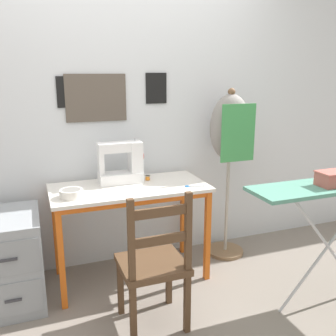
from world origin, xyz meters
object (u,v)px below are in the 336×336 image
sewing_machine (123,164)px  scissors (192,186)px  thread_spool_near_machine (148,178)px  filing_cabinet (12,259)px  wooden_chair (154,265)px  dress_form (230,136)px  storage_box (334,178)px  ironing_board (334,191)px  fabric_bowl (71,193)px

sewing_machine → scissors: 0.55m
thread_spool_near_machine → filing_cabinet: 1.12m
wooden_chair → dress_form: dress_form is taller
storage_box → dress_form: bearing=104.8°
dress_form → ironing_board: size_ratio=1.22×
sewing_machine → dress_form: size_ratio=0.24×
thread_spool_near_machine → ironing_board: ironing_board is taller
scissors → dress_form: dress_form is taller
sewing_machine → wooden_chair: 0.88m
filing_cabinet → storage_box: storage_box is taller
thread_spool_near_machine → storage_box: size_ratio=0.20×
fabric_bowl → storage_box: bearing=-24.4°
filing_cabinet → storage_box: 2.21m
scissors → dress_form: (0.45, 0.26, 0.31)m
sewing_machine → thread_spool_near_machine: sewing_machine is taller
ironing_board → storage_box: storage_box is taller
fabric_bowl → ironing_board: 1.74m
dress_form → scissors: bearing=-150.3°
storage_box → fabric_bowl: bearing=155.6°
fabric_bowl → storage_box: (1.56, -0.71, 0.14)m
storage_box → sewing_machine: bearing=140.6°
thread_spool_near_machine → filing_cabinet: (-1.02, -0.14, -0.44)m
dress_form → ironing_board: 0.96m
thread_spool_near_machine → wooden_chair: 0.83m
sewing_machine → storage_box: sewing_machine is taller
scissors → wooden_chair: size_ratio=0.17×
wooden_chair → ironing_board: bearing=-8.0°
fabric_bowl → filing_cabinet: size_ratio=0.25×
filing_cabinet → thread_spool_near_machine: bearing=7.8°
ironing_board → storage_box: size_ratio=5.40×
fabric_bowl → wooden_chair: 0.74m
dress_form → storage_box: (0.24, -0.91, -0.14)m
fabric_bowl → scissors: (0.87, -0.05, -0.03)m
filing_cabinet → fabric_bowl: bearing=-10.9°
scissors → storage_box: storage_box is taller
wooden_chair → storage_box: 1.26m
fabric_bowl → thread_spool_near_machine: bearing=19.9°
sewing_machine → fabric_bowl: size_ratio=2.18×
ironing_board → fabric_bowl: bearing=157.1°
ironing_board → storage_box: bearing=-144.4°
scissors → storage_box: 0.97m
fabric_bowl → ironing_board: size_ratio=0.13×
scissors → filing_cabinet: 1.36m
thread_spool_near_machine → scissors: bearing=-46.4°
wooden_chair → dress_form: 1.31m
ironing_board → storage_box: (-0.04, -0.03, 0.10)m
dress_form → thread_spool_near_machine: bearing=178.8°
sewing_machine → dress_form: (0.90, -0.03, 0.16)m
thread_spool_near_machine → ironing_board: 1.34m
fabric_bowl → dress_form: (1.32, 0.21, 0.28)m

